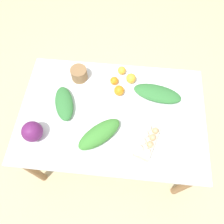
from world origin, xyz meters
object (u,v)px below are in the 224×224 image
object	(u,v)px
paper_bag	(79,74)
greens_bunch_kale	(157,93)
cabbage_purple	(32,132)
greens_bunch_scallion	(99,134)
greens_bunch_chard	(64,103)
orange_2	(131,78)
orange_0	(119,91)
orange_1	(114,81)
egg_carton	(147,141)
orange_3	(122,70)

from	to	relation	value
paper_bag	greens_bunch_kale	bearing A→B (deg)	-10.14
cabbage_purple	greens_bunch_scallion	bearing A→B (deg)	4.40
greens_bunch_chard	orange_2	world-z (taller)	orange_2
greens_bunch_chard	greens_bunch_kale	bearing A→B (deg)	12.65
orange_0	orange_1	world-z (taller)	orange_0
greens_bunch_scallion	orange_1	distance (m)	0.47
greens_bunch_chard	greens_bunch_kale	distance (m)	0.70
paper_bag	orange_2	bearing A→B (deg)	0.86
greens_bunch_scallion	orange_1	world-z (taller)	greens_bunch_scallion
greens_bunch_kale	egg_carton	bearing A→B (deg)	-99.81
greens_bunch_kale	orange_3	bearing A→B (deg)	146.29
orange_2	orange_3	distance (m)	0.11
greens_bunch_chard	orange_3	xyz separation A→B (m)	(0.40, 0.35, -0.00)
greens_bunch_chard	orange_1	size ratio (longest dim) A/B	4.56
paper_bag	greens_bunch_kale	distance (m)	0.63
cabbage_purple	orange_3	xyz separation A→B (m)	(0.56, 0.60, -0.04)
greens_bunch_chard	orange_0	distance (m)	0.42
orange_1	cabbage_purple	bearing A→B (deg)	-135.84
paper_bag	greens_bunch_scallion	bearing A→B (deg)	-65.39
paper_bag	orange_0	distance (m)	0.35
egg_carton	orange_0	size ratio (longest dim) A/B	3.49
cabbage_purple	egg_carton	world-z (taller)	cabbage_purple
greens_bunch_chard	orange_0	world-z (taller)	orange_0
orange_0	cabbage_purple	bearing A→B (deg)	-143.94
orange_3	orange_0	bearing A→B (deg)	-91.43
orange_3	egg_carton	bearing A→B (deg)	-69.40
orange_2	orange_3	bearing A→B (deg)	136.76
egg_carton	greens_bunch_chard	distance (m)	0.66
orange_0	orange_3	bearing A→B (deg)	88.57
orange_0	greens_bunch_scallion	bearing A→B (deg)	-105.64
cabbage_purple	egg_carton	xyz separation A→B (m)	(0.78, 0.02, -0.03)
greens_bunch_chard	orange_0	xyz separation A→B (m)	(0.40, 0.15, 0.00)
orange_1	orange_0	bearing A→B (deg)	-63.28
greens_bunch_scallion	greens_bunch_kale	bearing A→B (deg)	43.58
greens_bunch_kale	orange_2	xyz separation A→B (m)	(-0.21, 0.12, 0.00)
egg_carton	orange_0	distance (m)	0.45
egg_carton	greens_bunch_chard	world-z (taller)	egg_carton
egg_carton	orange_0	world-z (taller)	egg_carton
egg_carton	orange_3	size ratio (longest dim) A/B	4.17
greens_bunch_chard	greens_bunch_scallion	xyz separation A→B (m)	(0.29, -0.22, 0.01)
cabbage_purple	greens_bunch_scallion	xyz separation A→B (m)	(0.45, 0.03, -0.02)
egg_carton	paper_bag	bearing A→B (deg)	66.44
cabbage_purple	egg_carton	bearing A→B (deg)	1.45
greens_bunch_kale	orange_1	world-z (taller)	greens_bunch_kale
cabbage_purple	orange_1	world-z (taller)	cabbage_purple
egg_carton	greens_bunch_kale	bearing A→B (deg)	8.97
greens_bunch_kale	orange_0	world-z (taller)	orange_0
cabbage_purple	greens_bunch_scallion	size ratio (longest dim) A/B	0.43
paper_bag	orange_3	distance (m)	0.34
egg_carton	orange_1	xyz separation A→B (m)	(-0.27, 0.48, -0.01)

